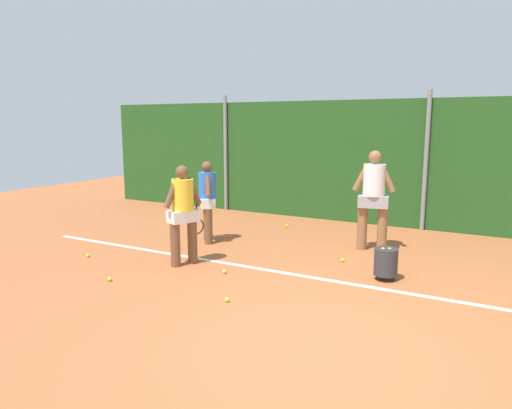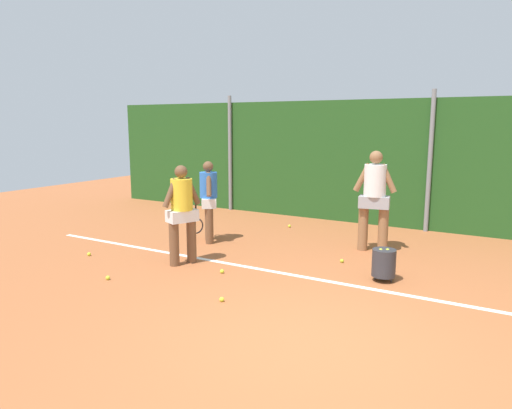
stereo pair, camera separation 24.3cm
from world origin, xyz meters
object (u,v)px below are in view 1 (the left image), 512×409
tennis_ball_8 (224,272)px  tennis_ball_10 (88,255)px  player_midcourt (207,197)px  player_backcourt_far (374,195)px  tennis_ball_9 (343,260)px  tennis_ball_1 (227,300)px  tennis_ball_2 (287,226)px  player_foreground_near (183,210)px  tennis_ball_7 (110,279)px  ball_hopper (386,262)px

tennis_ball_8 → tennis_ball_10: 2.70m
player_midcourt → tennis_ball_10: bearing=109.1°
player_backcourt_far → tennis_ball_9: bearing=-113.5°
tennis_ball_1 → tennis_ball_9: size_ratio=1.00×
tennis_ball_2 → player_midcourt: bearing=-112.8°
player_midcourt → tennis_ball_9: size_ratio=24.92×
player_backcourt_far → tennis_ball_10: player_backcourt_far is taller
player_foreground_near → tennis_ball_9: (2.34, 1.43, -0.92)m
tennis_ball_1 → tennis_ball_8: (-0.69, 1.01, 0.00)m
player_backcourt_far → tennis_ball_7: size_ratio=28.72×
ball_hopper → tennis_ball_7: (-3.70, -2.10, -0.26)m
tennis_ball_9 → tennis_ball_8: bearing=-133.8°
player_backcourt_far → tennis_ball_2: 2.68m
tennis_ball_7 → tennis_ball_1: bearing=4.0°
player_backcourt_far → tennis_ball_1: player_backcourt_far is taller
player_backcourt_far → tennis_ball_10: size_ratio=28.72×
player_foreground_near → tennis_ball_10: 2.08m
ball_hopper → tennis_ball_10: 5.20m
player_foreground_near → ball_hopper: (3.22, 0.84, -0.66)m
player_backcourt_far → tennis_ball_8: (-1.70, -2.56, -1.03)m
tennis_ball_2 → tennis_ball_8: same height
player_foreground_near → player_midcourt: 1.57m
player_backcourt_far → tennis_ball_9: size_ratio=28.72×
player_foreground_near → tennis_ball_9: size_ratio=25.81×
ball_hopper → tennis_ball_10: bearing=-165.1°
player_foreground_near → tennis_ball_8: player_foreground_near is taller
tennis_ball_8 → tennis_ball_10: size_ratio=1.00×
player_backcourt_far → tennis_ball_7: 4.92m
ball_hopper → tennis_ball_1: size_ratio=7.78×
player_midcourt → tennis_ball_10: player_midcourt is taller
ball_hopper → tennis_ball_1: (-1.66, -1.96, -0.26)m
tennis_ball_2 → tennis_ball_9: 2.88m
tennis_ball_1 → player_backcourt_far: bearing=74.2°
player_midcourt → player_backcourt_far: bearing=-110.4°
player_midcourt → tennis_ball_10: size_ratio=24.92×
tennis_ball_10 → tennis_ball_2: bearing=61.9°
player_foreground_near → tennis_ball_2: size_ratio=25.81×
tennis_ball_2 → tennis_ball_10: size_ratio=1.00×
tennis_ball_9 → tennis_ball_7: bearing=-136.3°
player_foreground_near → ball_hopper: bearing=-52.0°
player_backcourt_far → ball_hopper: player_backcourt_far is taller
tennis_ball_1 → tennis_ball_7: (-2.04, -0.14, 0.00)m
ball_hopper → player_midcourt: bearing=170.3°
player_foreground_near → player_backcourt_far: player_backcourt_far is taller
player_backcourt_far → tennis_ball_10: (-4.37, -2.95, -1.03)m
tennis_ball_1 → ball_hopper: bearing=49.6°
ball_hopper → tennis_ball_1: bearing=-130.4°
player_midcourt → ball_hopper: bearing=-137.7°
player_midcourt → tennis_ball_7: player_midcourt is taller
player_midcourt → tennis_ball_9: (2.87, -0.05, -0.89)m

